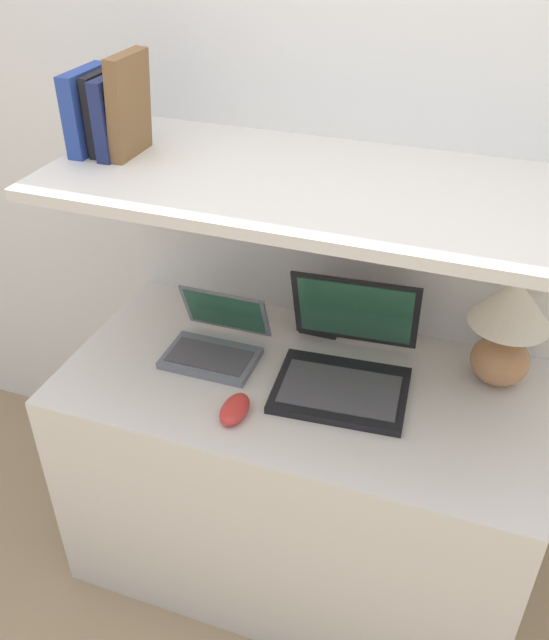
{
  "coord_description": "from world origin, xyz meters",
  "views": [
    {
      "loc": [
        0.41,
        -1.01,
        1.85
      ],
      "look_at": [
        -0.07,
        0.32,
        0.9
      ],
      "focal_mm": 38.0,
      "sensor_mm": 36.0,
      "label": 1
    }
  ],
  "objects_px": {
    "laptop_large": "(346,362)",
    "book_navy": "(116,115)",
    "router_box": "(320,316)",
    "book_blue": "(89,110)",
    "laptop_small": "(216,342)",
    "book_black": "(103,113)",
    "book_brown": "(129,106)",
    "computer_mouse": "(235,409)",
    "table_lamp": "(508,323)"
  },
  "relations": [
    {
      "from": "laptop_small",
      "to": "book_black",
      "type": "distance_m",
      "value": 0.66
    },
    {
      "from": "router_box",
      "to": "book_blue",
      "type": "distance_m",
      "value": 0.82
    },
    {
      "from": "laptop_large",
      "to": "laptop_small",
      "type": "height_order",
      "value": "laptop_large"
    },
    {
      "from": "book_navy",
      "to": "book_blue",
      "type": "bearing_deg",
      "value": 180.0
    },
    {
      "from": "book_blue",
      "to": "laptop_small",
      "type": "bearing_deg",
      "value": -6.42
    },
    {
      "from": "laptop_large",
      "to": "book_navy",
      "type": "xyz_separation_m",
      "value": [
        -0.61,
        0.02,
        0.58
      ]
    },
    {
      "from": "book_navy",
      "to": "book_black",
      "type": "bearing_deg",
      "value": 180.0
    },
    {
      "from": "laptop_large",
      "to": "book_black",
      "type": "distance_m",
      "value": 0.87
    },
    {
      "from": "book_blue",
      "to": "book_brown",
      "type": "relative_size",
      "value": 0.81
    },
    {
      "from": "router_box",
      "to": "book_navy",
      "type": "distance_m",
      "value": 0.77
    },
    {
      "from": "book_black",
      "to": "table_lamp",
      "type": "bearing_deg",
      "value": 6.04
    },
    {
      "from": "laptop_small",
      "to": "book_black",
      "type": "bearing_deg",
      "value": 172.69
    },
    {
      "from": "computer_mouse",
      "to": "book_navy",
      "type": "relative_size",
      "value": 0.63
    },
    {
      "from": "book_brown",
      "to": "router_box",
      "type": "bearing_deg",
      "value": 19.87
    },
    {
      "from": "router_box",
      "to": "book_blue",
      "type": "bearing_deg",
      "value": -163.94
    },
    {
      "from": "router_box",
      "to": "table_lamp",
      "type": "bearing_deg",
      "value": -6.09
    },
    {
      "from": "laptop_large",
      "to": "laptop_small",
      "type": "distance_m",
      "value": 0.37
    },
    {
      "from": "laptop_large",
      "to": "laptop_small",
      "type": "bearing_deg",
      "value": -178.23
    },
    {
      "from": "computer_mouse",
      "to": "book_black",
      "type": "distance_m",
      "value": 0.79
    },
    {
      "from": "laptop_small",
      "to": "book_black",
      "type": "height_order",
      "value": "book_black"
    },
    {
      "from": "router_box",
      "to": "laptop_large",
      "type": "bearing_deg",
      "value": -56.13
    },
    {
      "from": "book_black",
      "to": "book_navy",
      "type": "height_order",
      "value": "book_black"
    },
    {
      "from": "laptop_small",
      "to": "laptop_large",
      "type": "bearing_deg",
      "value": 1.77
    },
    {
      "from": "laptop_small",
      "to": "router_box",
      "type": "relative_size",
      "value": 2.27
    },
    {
      "from": "book_brown",
      "to": "table_lamp",
      "type": "bearing_deg",
      "value": 6.51
    },
    {
      "from": "laptop_small",
      "to": "book_blue",
      "type": "relative_size",
      "value": 1.29
    },
    {
      "from": "computer_mouse",
      "to": "book_blue",
      "type": "xyz_separation_m",
      "value": [
        -0.47,
        0.25,
        0.61
      ]
    },
    {
      "from": "table_lamp",
      "to": "book_blue",
      "type": "height_order",
      "value": "book_blue"
    },
    {
      "from": "router_box",
      "to": "book_navy",
      "type": "height_order",
      "value": "book_navy"
    },
    {
      "from": "table_lamp",
      "to": "book_brown",
      "type": "distance_m",
      "value": 1.07
    },
    {
      "from": "book_blue",
      "to": "computer_mouse",
      "type": "bearing_deg",
      "value": -28.44
    },
    {
      "from": "book_black",
      "to": "book_brown",
      "type": "height_order",
      "value": "book_brown"
    },
    {
      "from": "computer_mouse",
      "to": "book_blue",
      "type": "relative_size",
      "value": 0.61
    },
    {
      "from": "router_box",
      "to": "laptop_small",
      "type": "bearing_deg",
      "value": -140.51
    },
    {
      "from": "laptop_large",
      "to": "router_box",
      "type": "xyz_separation_m",
      "value": [
        -0.13,
        0.19,
        -0.0
      ]
    },
    {
      "from": "book_blue",
      "to": "book_brown",
      "type": "height_order",
      "value": "book_brown"
    },
    {
      "from": "laptop_small",
      "to": "book_navy",
      "type": "height_order",
      "value": "book_navy"
    },
    {
      "from": "computer_mouse",
      "to": "book_navy",
      "type": "bearing_deg",
      "value": 147.1
    },
    {
      "from": "table_lamp",
      "to": "book_brown",
      "type": "height_order",
      "value": "book_brown"
    },
    {
      "from": "router_box",
      "to": "book_black",
      "type": "distance_m",
      "value": 0.8
    },
    {
      "from": "book_blue",
      "to": "book_brown",
      "type": "xyz_separation_m",
      "value": [
        0.11,
        0.0,
        0.02
      ]
    },
    {
      "from": "laptop_small",
      "to": "book_brown",
      "type": "bearing_deg",
      "value": 170.1
    },
    {
      "from": "table_lamp",
      "to": "book_navy",
      "type": "xyz_separation_m",
      "value": [
        -0.99,
        -0.11,
        0.45
      ]
    },
    {
      "from": "table_lamp",
      "to": "router_box",
      "type": "xyz_separation_m",
      "value": [
        -0.5,
        0.05,
        -0.13
      ]
    },
    {
      "from": "table_lamp",
      "to": "book_black",
      "type": "relative_size",
      "value": 1.61
    },
    {
      "from": "laptop_small",
      "to": "computer_mouse",
      "type": "height_order",
      "value": "laptop_small"
    },
    {
      "from": "book_brown",
      "to": "computer_mouse",
      "type": "bearing_deg",
      "value": -35.64
    },
    {
      "from": "laptop_large",
      "to": "book_black",
      "type": "bearing_deg",
      "value": 177.8
    },
    {
      "from": "router_box",
      "to": "book_blue",
      "type": "xyz_separation_m",
      "value": [
        -0.56,
        -0.16,
        0.58
      ]
    },
    {
      "from": "book_blue",
      "to": "book_black",
      "type": "height_order",
      "value": "book_blue"
    }
  ]
}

